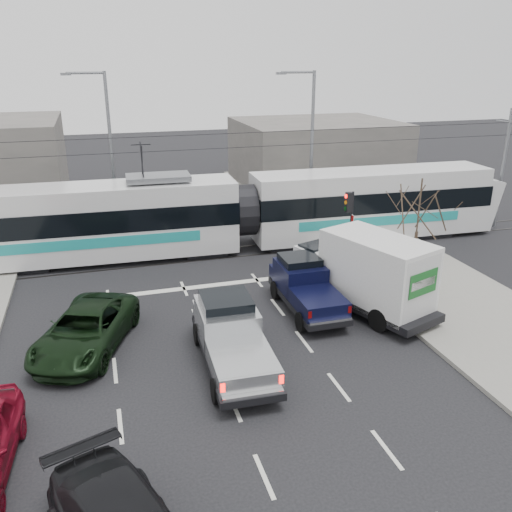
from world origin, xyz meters
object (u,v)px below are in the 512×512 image
object	(u,v)px
street_lamp_near	(309,140)
tram	(243,211)
silver_pickup	(231,334)
bare_tree	(419,211)
navy_pickup	(305,285)
box_truck	(366,273)
traffic_signal	(349,212)
street_lamp_far	(107,143)
green_car	(86,330)

from	to	relation	value
street_lamp_near	tram	distance (m)	6.82
silver_pickup	bare_tree	bearing A→B (deg)	21.23
navy_pickup	street_lamp_near	bearing A→B (deg)	68.33
silver_pickup	box_truck	distance (m)	6.68
street_lamp_near	navy_pickup	size ratio (longest dim) A/B	1.85
traffic_signal	street_lamp_near	distance (m)	7.91
street_lamp_far	green_car	xyz separation A→B (m)	(-1.67, -14.27, -4.36)
tram	navy_pickup	xyz separation A→B (m)	(0.43, -7.92, -1.03)
green_car	tram	bearing A→B (deg)	69.33
traffic_signal	box_truck	bearing A→B (deg)	-107.25
street_lamp_far	green_car	world-z (taller)	street_lamp_far
street_lamp_near	street_lamp_far	xyz separation A→B (m)	(-11.50, 2.00, 0.00)
traffic_signal	tram	xyz separation A→B (m)	(-4.17, 4.06, -0.70)
street_lamp_near	navy_pickup	distance (m)	12.93
tram	traffic_signal	bearing A→B (deg)	-42.11
bare_tree	green_car	xyz separation A→B (m)	(-13.45, -0.77, -3.04)
street_lamp_near	tram	xyz separation A→B (m)	(-5.01, -3.45, -3.08)
box_truck	green_car	bearing A→B (deg)	161.17
box_truck	silver_pickup	bearing A→B (deg)	-178.35
green_car	box_truck	bearing A→B (deg)	22.92
traffic_signal	box_truck	size ratio (longest dim) A/B	0.53
tram	green_car	distance (m)	12.08
street_lamp_near	traffic_signal	bearing A→B (deg)	-96.41
silver_pickup	green_car	size ratio (longest dim) A/B	1.08
bare_tree	street_lamp_far	bearing A→B (deg)	131.12
street_lamp_far	tram	size ratio (longest dim) A/B	0.32
navy_pickup	green_car	world-z (taller)	navy_pickup
navy_pickup	green_car	bearing A→B (deg)	-173.72
street_lamp_far	box_truck	world-z (taller)	street_lamp_far
silver_pickup	navy_pickup	size ratio (longest dim) A/B	1.19
traffic_signal	navy_pickup	size ratio (longest dim) A/B	0.74
bare_tree	navy_pickup	world-z (taller)	bare_tree
silver_pickup	street_lamp_near	bearing A→B (deg)	61.91
silver_pickup	tram	bearing A→B (deg)	74.81
bare_tree	tram	bearing A→B (deg)	123.34
traffic_signal	silver_pickup	distance (m)	10.51
silver_pickup	box_truck	bearing A→B (deg)	23.49
street_lamp_near	green_car	world-z (taller)	street_lamp_near
street_lamp_far	silver_pickup	world-z (taller)	street_lamp_far
street_lamp_near	navy_pickup	bearing A→B (deg)	-111.97
box_truck	bare_tree	bearing A→B (deg)	-6.33
traffic_signal	street_lamp_far	size ratio (longest dim) A/B	0.40
street_lamp_far	silver_pickup	size ratio (longest dim) A/B	1.55
navy_pickup	green_car	distance (m)	8.63
traffic_signal	tram	distance (m)	5.86
tram	navy_pickup	world-z (taller)	tram
silver_pickup	green_car	distance (m)	5.21
navy_pickup	green_car	size ratio (longest dim) A/B	0.91
tram	street_lamp_far	bearing A→B (deg)	142.09
street_lamp_far	green_car	bearing A→B (deg)	-96.66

